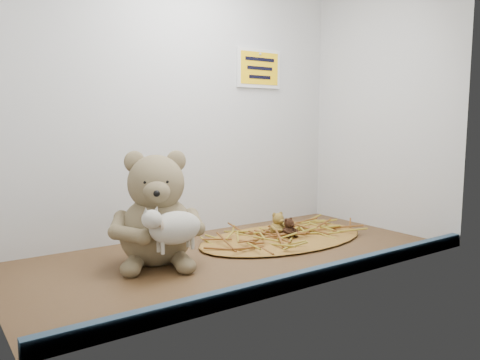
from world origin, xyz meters
TOP-DOWN VIEW (x-y plane):
  - alcove_shell at (0.00, 9.00)cm, footprint 120.40×60.20cm
  - front_rail at (0.00, -28.80)cm, footprint 119.28×2.20cm
  - straw_bed at (22.05, 5.93)cm, footprint 57.86×33.60cm
  - main_teddy at (-20.47, 6.06)cm, footprint 31.72×32.39cm
  - toy_lamb at (-20.47, -4.45)cm, footprint 17.29×10.55cm
  - mini_teddy_tan at (21.41, 7.82)cm, footprint 6.15×6.49cm
  - mini_teddy_brown at (22.69, 4.04)cm, footprint 5.95×6.18cm
  - wall_sign at (30.00, 29.40)cm, footprint 16.00×1.20cm

SIDE VIEW (x-z plane):
  - straw_bed at x=22.05cm, z-range 0.00..1.12cm
  - front_rail at x=0.00cm, z-range 0.00..3.60cm
  - mini_teddy_brown at x=22.69cm, z-range 1.12..7.41cm
  - mini_teddy_tan at x=21.41cm, z-range 1.12..8.71cm
  - toy_lamb at x=-20.47cm, z-range 5.73..16.90cm
  - main_teddy at x=-20.47cm, z-range 0.00..29.32cm
  - alcove_shell at x=0.00cm, z-range -0.20..90.20cm
  - wall_sign at x=30.00cm, z-range 49.50..60.50cm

